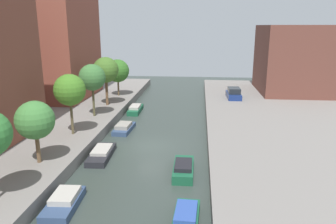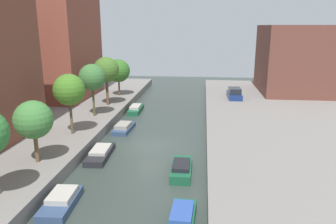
{
  "view_description": "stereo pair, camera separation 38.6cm",
  "coord_description": "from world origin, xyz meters",
  "px_view_note": "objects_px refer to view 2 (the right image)",
  "views": [
    {
      "loc": [
        4.16,
        -27.5,
        10.58
      ],
      "look_at": [
        0.62,
        8.38,
        1.01
      ],
      "focal_mm": 34.76,
      "sensor_mm": 36.0,
      "label": 1
    },
    {
      "loc": [
        4.54,
        -27.46,
        10.58
      ],
      "look_at": [
        0.62,
        8.38,
        1.01
      ],
      "focal_mm": 34.76,
      "sensor_mm": 36.0,
      "label": 2
    }
  ],
  "objects_px": {
    "street_tree_3": "(92,77)",
    "street_tree_5": "(119,71)",
    "apartment_tower_far": "(49,10)",
    "moored_boat_left_2": "(100,153)",
    "moored_boat_left_1": "(61,201)",
    "moored_boat_left_4": "(136,109)",
    "street_tree_4": "(106,70)",
    "moored_boat_left_3": "(124,128)",
    "low_block_right": "(296,59)",
    "parked_car": "(234,94)",
    "moored_boat_right_1": "(182,220)",
    "street_tree_1": "(33,120)",
    "street_tree_2": "(69,90)",
    "moored_boat_right_2": "(181,169)"
  },
  "relations": [
    {
      "from": "apartment_tower_far",
      "to": "moored_boat_left_2",
      "type": "distance_m",
      "value": 25.34
    },
    {
      "from": "apartment_tower_far",
      "to": "moored_boat_right_1",
      "type": "bearing_deg",
      "value": -54.5
    },
    {
      "from": "parked_car",
      "to": "moored_boat_left_4",
      "type": "relative_size",
      "value": 0.94
    },
    {
      "from": "street_tree_3",
      "to": "moored_boat_right_1",
      "type": "distance_m",
      "value": 21.52
    },
    {
      "from": "street_tree_3",
      "to": "street_tree_4",
      "type": "height_order",
      "value": "street_tree_4"
    },
    {
      "from": "low_block_right",
      "to": "parked_car",
      "type": "distance_m",
      "value": 11.55
    },
    {
      "from": "street_tree_2",
      "to": "moored_boat_left_2",
      "type": "relative_size",
      "value": 1.21
    },
    {
      "from": "moored_boat_left_1",
      "to": "moored_boat_left_4",
      "type": "xyz_separation_m",
      "value": [
        -0.09,
        22.53,
        0.02
      ]
    },
    {
      "from": "moored_boat_right_1",
      "to": "street_tree_2",
      "type": "bearing_deg",
      "value": 132.84
    },
    {
      "from": "apartment_tower_far",
      "to": "street_tree_1",
      "type": "height_order",
      "value": "apartment_tower_far"
    },
    {
      "from": "parked_car",
      "to": "street_tree_2",
      "type": "bearing_deg",
      "value": -133.64
    },
    {
      "from": "low_block_right",
      "to": "street_tree_4",
      "type": "height_order",
      "value": "low_block_right"
    },
    {
      "from": "street_tree_1",
      "to": "parked_car",
      "type": "distance_m",
      "value": 28.49
    },
    {
      "from": "moored_boat_left_1",
      "to": "street_tree_5",
      "type": "bearing_deg",
      "value": 97.23
    },
    {
      "from": "moored_boat_left_4",
      "to": "moored_boat_left_3",
      "type": "bearing_deg",
      "value": -87.58
    },
    {
      "from": "apartment_tower_far",
      "to": "street_tree_5",
      "type": "bearing_deg",
      "value": 9.14
    },
    {
      "from": "street_tree_2",
      "to": "moored_boat_left_3",
      "type": "xyz_separation_m",
      "value": [
        3.75,
        4.25,
        -4.73
      ]
    },
    {
      "from": "moored_boat_left_4",
      "to": "moored_boat_right_2",
      "type": "relative_size",
      "value": 1.14
    },
    {
      "from": "apartment_tower_far",
      "to": "low_block_right",
      "type": "relative_size",
      "value": 1.98
    },
    {
      "from": "low_block_right",
      "to": "street_tree_2",
      "type": "height_order",
      "value": "low_block_right"
    },
    {
      "from": "street_tree_3",
      "to": "street_tree_5",
      "type": "relative_size",
      "value": 1.11
    },
    {
      "from": "moored_boat_left_1",
      "to": "moored_boat_left_4",
      "type": "distance_m",
      "value": 22.53
    },
    {
      "from": "low_block_right",
      "to": "moored_boat_left_1",
      "type": "distance_m",
      "value": 39.95
    },
    {
      "from": "apartment_tower_far",
      "to": "street_tree_3",
      "type": "xyz_separation_m",
      "value": [
        8.71,
        -9.54,
        -7.38
      ]
    },
    {
      "from": "apartment_tower_far",
      "to": "street_tree_2",
      "type": "distance_m",
      "value": 19.5
    },
    {
      "from": "moored_boat_left_2",
      "to": "moored_boat_right_1",
      "type": "height_order",
      "value": "moored_boat_right_1"
    },
    {
      "from": "moored_boat_left_2",
      "to": "moored_boat_left_3",
      "type": "xyz_separation_m",
      "value": [
        0.28,
        7.02,
        0.03
      ]
    },
    {
      "from": "street_tree_1",
      "to": "parked_car",
      "type": "xyz_separation_m",
      "value": [
        16.12,
        23.35,
        -2.56
      ]
    },
    {
      "from": "moored_boat_left_3",
      "to": "moored_boat_left_1",
      "type": "bearing_deg",
      "value": -90.91
    },
    {
      "from": "parked_car",
      "to": "moored_boat_right_2",
      "type": "xyz_separation_m",
      "value": [
        -5.69,
        -22.19,
        -1.19
      ]
    },
    {
      "from": "moored_boat_left_1",
      "to": "moored_boat_left_4",
      "type": "bearing_deg",
      "value": 90.23
    },
    {
      "from": "street_tree_4",
      "to": "moored_boat_left_3",
      "type": "bearing_deg",
      "value": -62.17
    },
    {
      "from": "parked_car",
      "to": "moored_boat_right_1",
      "type": "distance_m",
      "value": 29.14
    },
    {
      "from": "street_tree_3",
      "to": "parked_car",
      "type": "relative_size",
      "value": 1.37
    },
    {
      "from": "parked_car",
      "to": "apartment_tower_far",
      "type": "bearing_deg",
      "value": -177.29
    },
    {
      "from": "street_tree_5",
      "to": "moored_boat_right_2",
      "type": "distance_m",
      "value": 25.05
    },
    {
      "from": "street_tree_5",
      "to": "parked_car",
      "type": "bearing_deg",
      "value": -0.8
    },
    {
      "from": "street_tree_3",
      "to": "apartment_tower_far",
      "type": "bearing_deg",
      "value": 132.39
    },
    {
      "from": "street_tree_2",
      "to": "street_tree_4",
      "type": "bearing_deg",
      "value": 90.0
    },
    {
      "from": "low_block_right",
      "to": "street_tree_3",
      "type": "height_order",
      "value": "low_block_right"
    },
    {
      "from": "street_tree_3",
      "to": "street_tree_5",
      "type": "xyz_separation_m",
      "value": [
        0.0,
        10.94,
        -0.74
      ]
    },
    {
      "from": "apartment_tower_far",
      "to": "street_tree_1",
      "type": "xyz_separation_m",
      "value": [
        8.71,
        -22.18,
        -8.46
      ]
    },
    {
      "from": "parked_car",
      "to": "moored_boat_left_1",
      "type": "relative_size",
      "value": 1.08
    },
    {
      "from": "moored_boat_left_1",
      "to": "moored_boat_left_3",
      "type": "relative_size",
      "value": 0.97
    },
    {
      "from": "low_block_right",
      "to": "parked_car",
      "type": "height_order",
      "value": "low_block_right"
    },
    {
      "from": "street_tree_1",
      "to": "moored_boat_left_1",
      "type": "xyz_separation_m",
      "value": [
        3.51,
        -4.09,
        -3.82
      ]
    },
    {
      "from": "street_tree_3",
      "to": "street_tree_2",
      "type": "bearing_deg",
      "value": -90.0
    },
    {
      "from": "street_tree_4",
      "to": "moored_boat_left_3",
      "type": "distance_m",
      "value": 9.46
    },
    {
      "from": "street_tree_3",
      "to": "moored_boat_left_1",
      "type": "xyz_separation_m",
      "value": [
        3.51,
        -16.73,
        -4.89
      ]
    },
    {
      "from": "moored_boat_left_1",
      "to": "moored_boat_right_2",
      "type": "distance_m",
      "value": 8.68
    }
  ]
}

